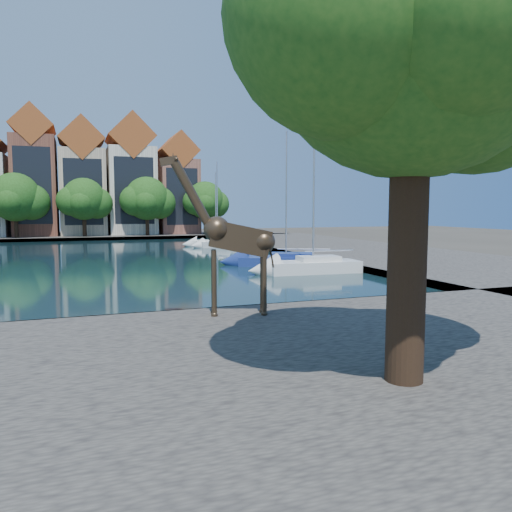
{
  "coord_description": "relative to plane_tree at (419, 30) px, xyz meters",
  "views": [
    {
      "loc": [
        1.08,
        -17.61,
        4.14
      ],
      "look_at": [
        7.56,
        0.44,
        2.3
      ],
      "focal_mm": 35.0,
      "sensor_mm": 36.0,
      "label": 1
    }
  ],
  "objects": [
    {
      "name": "ground",
      "position": [
        -7.62,
        9.01,
        -7.67
      ],
      "size": [
        160.0,
        160.0,
        0.0
      ],
      "primitive_type": "plane",
      "color": "#38332B",
      "rests_on": "ground"
    },
    {
      "name": "water_basin",
      "position": [
        -7.62,
        33.01,
        -7.63
      ],
      "size": [
        38.0,
        50.0,
        0.08
      ],
      "primitive_type": "cube",
      "color": "black",
      "rests_on": "ground"
    },
    {
      "name": "near_quay",
      "position": [
        -7.62,
        2.01,
        -7.42
      ],
      "size": [
        50.0,
        14.0,
        0.5
      ],
      "primitive_type": "cube",
      "color": "#535048",
      "rests_on": "ground"
    },
    {
      "name": "far_quay",
      "position": [
        -7.62,
        65.01,
        -7.42
      ],
      "size": [
        60.0,
        16.0,
        0.5
      ],
      "primitive_type": "cube",
      "color": "#535048",
      "rests_on": "ground"
    },
    {
      "name": "right_quay",
      "position": [
        17.38,
        33.01,
        -7.42
      ],
      "size": [
        14.0,
        52.0,
        0.5
      ],
      "primitive_type": "cube",
      "color": "#535048",
      "rests_on": "ground"
    },
    {
      "name": "plane_tree",
      "position": [
        0.0,
        0.0,
        0.0
      ],
      "size": [
        8.32,
        6.4,
        10.62
      ],
      "color": "#332114",
      "rests_on": "near_quay"
    },
    {
      "name": "townhouse_center",
      "position": [
        -11.62,
        64.99,
        0.69
      ],
      "size": [
        5.44,
        9.18,
        16.93
      ],
      "color": "brown",
      "rests_on": "far_quay"
    },
    {
      "name": "townhouse_east_inner",
      "position": [
        -5.62,
        64.99,
        0.06
      ],
      "size": [
        5.94,
        9.18,
        15.79
      ],
      "color": "tan",
      "rests_on": "far_quay"
    },
    {
      "name": "townhouse_east_mid",
      "position": [
        0.88,
        64.99,
        0.43
      ],
      "size": [
        6.43,
        9.18,
        16.65
      ],
      "color": "beige",
      "rests_on": "far_quay"
    },
    {
      "name": "townhouse_east_end",
      "position": [
        7.38,
        64.99,
        -0.56
      ],
      "size": [
        5.44,
        9.18,
        14.43
      ],
      "color": "brown",
      "rests_on": "far_quay"
    },
    {
      "name": "far_tree_mid_west",
      "position": [
        -13.51,
        59.5,
        -2.38
      ],
      "size": [
        7.8,
        6.0,
        8.0
      ],
      "color": "#332114",
      "rests_on": "far_quay"
    },
    {
      "name": "far_tree_mid_east",
      "position": [
        -5.52,
        59.5,
        -2.54
      ],
      "size": [
        7.02,
        5.4,
        7.52
      ],
      "color": "#332114",
      "rests_on": "far_quay"
    },
    {
      "name": "far_tree_east",
      "position": [
        2.49,
        59.5,
        -2.43
      ],
      "size": [
        7.54,
        5.8,
        7.84
      ],
      "color": "#332114",
      "rests_on": "far_quay"
    },
    {
      "name": "far_tree_far_east",
      "position": [
        10.48,
        59.5,
        -2.6
      ],
      "size": [
        6.76,
        5.2,
        7.36
      ],
      "color": "#332114",
      "rests_on": "far_quay"
    },
    {
      "name": "giraffe_statue",
      "position": [
        -1.61,
        7.57,
        -4.53
      ],
      "size": [
        3.74,
        1.21,
        5.37
      ],
      "color": "#3E2E1F",
      "rests_on": "near_quay"
    },
    {
      "name": "sailboat_right_a",
      "position": [
        7.38,
        19.52,
        -7.0
      ],
      "size": [
        6.01,
        2.43,
        11.25
      ],
      "color": "silver",
      "rests_on": "water_basin"
    },
    {
      "name": "sailboat_right_b",
      "position": [
        7.38,
        23.85,
        -7.11
      ],
      "size": [
        7.0,
        4.76,
        9.4
      ],
      "color": "navy",
      "rests_on": "water_basin"
    },
    {
      "name": "sailboat_right_c",
      "position": [
        7.38,
        42.19,
        -7.09
      ],
      "size": [
        4.63,
        2.68,
        8.87
      ],
      "color": "silver",
      "rests_on": "water_basin"
    },
    {
      "name": "sailboat_right_d",
      "position": [
        7.38,
        42.75,
        -7.07
      ],
      "size": [
        5.28,
        2.85,
        7.8
      ],
      "color": "white",
      "rests_on": "water_basin"
    }
  ]
}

